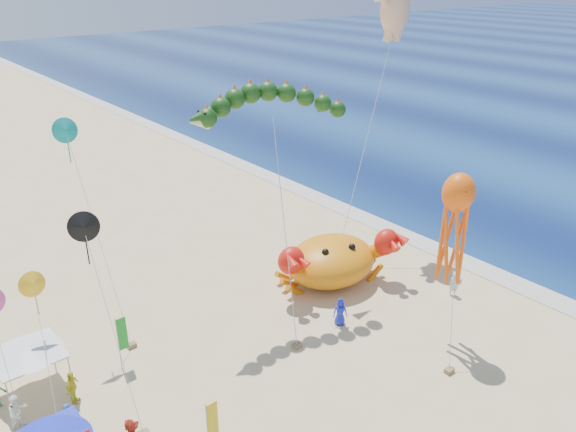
# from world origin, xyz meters

# --- Properties ---
(ground) EXTENTS (320.00, 320.00, 0.00)m
(ground) POSITION_xyz_m (0.00, 0.00, 0.00)
(ground) COLOR #D1B784
(ground) RESTS_ON ground
(foam_strip) EXTENTS (320.00, 320.00, 0.00)m
(foam_strip) POSITION_xyz_m (12.00, 0.00, 0.01)
(foam_strip) COLOR silver
(foam_strip) RESTS_ON ground
(crab_inflatable) EXTENTS (8.59, 6.89, 3.76)m
(crab_inflatable) POSITION_xyz_m (2.66, 3.04, 1.66)
(crab_inflatable) COLOR orange
(crab_inflatable) RESTS_ON ground
(dragon_kite) EXTENTS (9.78, 6.32, 13.36)m
(dragon_kite) POSITION_xyz_m (-1.78, 3.77, 12.28)
(dragon_kite) COLOR #13370F
(dragon_kite) RESTS_ON ground
(cherub_kite) EXTENTS (8.04, 3.04, 19.63)m
(cherub_kite) POSITION_xyz_m (10.79, 6.10, 17.29)
(cherub_kite) COLOR #DEA987
(cherub_kite) RESTS_ON ground
(octopus_kite) EXTENTS (3.50, 3.33, 9.89)m
(octopus_kite) POSITION_xyz_m (3.34, -5.34, 7.30)
(octopus_kite) COLOR #F5580C
(octopus_kite) RESTS_ON ground
(canopy_white) EXTENTS (3.39, 3.39, 2.71)m
(canopy_white) POSITION_xyz_m (-16.19, 4.69, 2.44)
(canopy_white) COLOR gray
(canopy_white) RESTS_ON ground
(feather_flags) EXTENTS (10.08, 8.21, 3.20)m
(feather_flags) POSITION_xyz_m (-15.21, -0.37, 2.01)
(feather_flags) COLOR gray
(feather_flags) RESTS_ON ground
(beachgoers) EXTENTS (26.41, 8.57, 1.87)m
(beachgoers) POSITION_xyz_m (-12.82, 0.53, 0.86)
(beachgoers) COLOR #B7531D
(beachgoers) RESTS_ON ground
(small_kites) EXTENTS (7.26, 10.50, 12.60)m
(small_kites) POSITION_xyz_m (-14.47, 3.85, 7.59)
(small_kites) COLOR yellow
(small_kites) RESTS_ON ground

